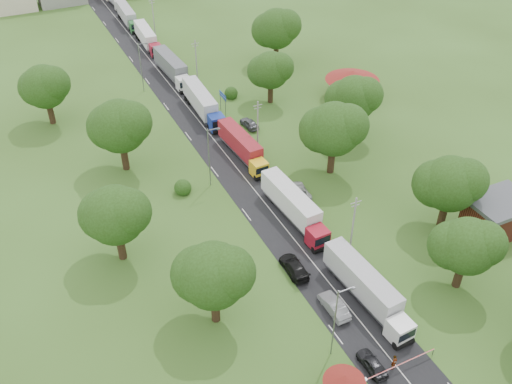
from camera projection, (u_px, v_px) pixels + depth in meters
ground at (288, 232)px, 79.07m from camera, size 260.00×260.00×0.00m
road at (230, 160)px, 93.46m from camera, size 8.00×200.00×0.04m
boom_barrier at (390, 370)px, 60.08m from camera, size 9.22×0.35×1.18m
guard_booth at (344, 383)px, 57.29m from camera, size 4.40×4.40×3.45m
info_sign at (223, 98)px, 104.25m from camera, size 0.12×3.10×4.10m
pole_1 at (353, 224)px, 73.13m from camera, size 1.60×0.24×9.00m
pole_2 at (258, 125)px, 93.27m from camera, size 1.60×0.24×9.00m
pole_3 at (196, 61)px, 113.41m from camera, size 1.60×0.24×9.00m
pole_4 at (153, 16)px, 133.55m from camera, size 1.60×0.24×9.00m
lamp_0 at (336, 320)px, 59.49m from camera, size 2.03×0.22×10.00m
lamp_1 at (210, 154)px, 84.66m from camera, size 2.03×0.22×10.00m
lamp_2 at (141, 65)px, 109.83m from camera, size 2.03×0.22×10.00m
tree_2 at (467, 245)px, 67.13m from camera, size 8.00×8.00×10.10m
tree_3 at (450, 183)px, 76.04m from camera, size 8.80×8.80×11.07m
tree_4 at (333, 129)px, 86.18m from camera, size 9.60×9.60×12.05m
tree_5 at (354, 98)px, 95.43m from camera, size 8.80×8.80×11.07m
tree_6 at (270, 70)px, 105.59m from camera, size 8.00×8.00×10.10m
tree_7 at (276, 28)px, 118.77m from camera, size 9.60×9.60×12.05m
tree_10 at (213, 275)px, 62.42m from camera, size 8.80×8.80×11.07m
tree_11 at (115, 214)px, 70.78m from camera, size 8.80×8.80×11.07m
tree_12 at (119, 126)px, 86.88m from camera, size 9.60×9.60×12.05m
tree_13 at (44, 86)px, 98.85m from camera, size 8.80×8.80×11.07m
house_brick at (498, 215)px, 77.89m from camera, size 8.60×6.60×5.20m
house_cream at (352, 80)px, 108.89m from camera, size 10.08×10.08×5.80m
truck_0 at (367, 287)px, 67.67m from camera, size 3.31×15.24×4.21m
truck_1 at (294, 206)px, 80.10m from camera, size 3.27×15.36×4.24m
truck_2 at (243, 146)px, 92.93m from camera, size 3.07×14.26×3.94m
truck_3 at (202, 103)px, 104.38m from camera, size 3.24×15.75×4.35m
truck_4 at (172, 68)px, 116.53m from camera, size 3.24×15.63×4.32m
truck_5 at (147, 37)px, 129.73m from camera, size 3.14×14.64×4.04m
truck_6 at (128, 16)px, 140.83m from camera, size 2.94×14.32×3.96m
car_lane_front at (372, 364)px, 60.85m from camera, size 1.77×4.30×1.46m
car_lane_mid at (334, 306)px, 67.20m from camera, size 1.81×5.05×1.66m
car_lane_rear at (294, 267)px, 72.46m from camera, size 2.51×5.65×1.61m
car_verge_near at (299, 191)px, 85.55m from camera, size 2.97×5.38×1.43m
car_verge_far at (249, 123)px, 101.44m from camera, size 2.21×4.70×1.56m
pedestrian_near at (394, 362)px, 60.71m from camera, size 0.85×0.73×1.96m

